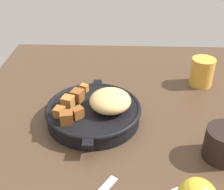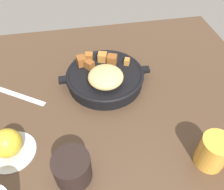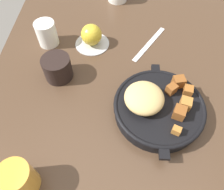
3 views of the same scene
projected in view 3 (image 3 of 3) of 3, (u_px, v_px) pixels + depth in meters
The scene contains 8 objects.
ground_plane at pixel (128, 97), 64.24cm from camera, with size 111.07×86.42×2.40cm, color #473323.
cast_iron_skillet at pixel (157, 106), 57.34cm from camera, with size 28.72×24.39×8.85cm.
saucer_plate at pixel (92, 43), 75.27cm from camera, with size 11.85×11.85×0.60cm, color #B7BABF.
red_apple at pixel (91, 35), 72.12cm from camera, with size 7.05×7.05×7.05cm, color gold.
butter_knife at pixel (149, 44), 75.42cm from camera, with size 20.39×1.60×0.36cm, color silver.
white_creamer_pitcher at pixel (47, 34), 72.41cm from camera, with size 6.77×6.77×8.31cm, color white.
coffee_mug_dark at pixel (57, 68), 64.35cm from camera, with size 8.51×8.51×7.27cm, color black.
juice_glass_amber at pixel (19, 179), 45.63cm from camera, with size 7.08×7.08×8.60cm, color gold.
Camera 3 is at (-36.07, 3.38, 52.06)cm, focal length 34.48 mm.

